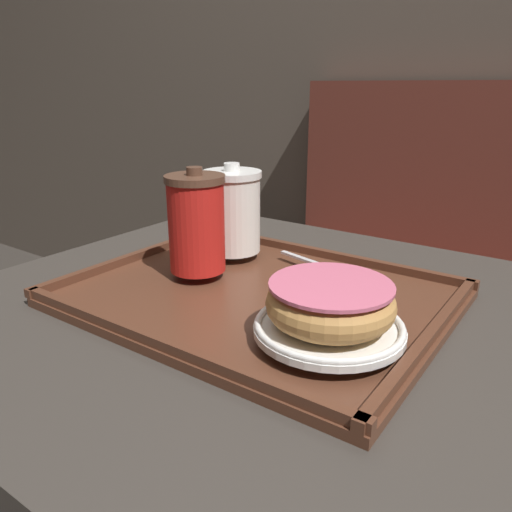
% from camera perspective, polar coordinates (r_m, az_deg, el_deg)
% --- Properties ---
extents(wall_behind, '(8.00, 0.05, 2.40)m').
position_cam_1_polar(wall_behind, '(1.66, 24.91, 24.72)').
color(wall_behind, brown).
rests_on(wall_behind, ground_plane).
extents(booth_bench, '(1.29, 0.44, 1.00)m').
position_cam_1_polar(booth_bench, '(1.55, 24.70, -8.69)').
color(booth_bench, brown).
rests_on(booth_bench, ground_plane).
extents(cafe_table, '(0.81, 0.76, 0.71)m').
position_cam_1_polar(cafe_table, '(0.77, 0.19, -17.32)').
color(cafe_table, '#38332D').
rests_on(cafe_table, ground_plane).
extents(serving_tray, '(0.48, 0.38, 0.02)m').
position_cam_1_polar(serving_tray, '(0.68, 0.00, -4.50)').
color(serving_tray, '#512D1E').
rests_on(serving_tray, cafe_table).
extents(coffee_cup_front, '(0.08, 0.08, 0.15)m').
position_cam_1_polar(coffee_cup_front, '(0.71, -7.01, 3.71)').
color(coffee_cup_front, red).
rests_on(coffee_cup_front, serving_tray).
extents(coffee_cup_rear, '(0.09, 0.09, 0.14)m').
position_cam_1_polar(coffee_cup_rear, '(0.80, -2.71, 5.16)').
color(coffee_cup_rear, white).
rests_on(coffee_cup_rear, serving_tray).
extents(plate_with_chocolate_donut, '(0.17, 0.17, 0.01)m').
position_cam_1_polar(plate_with_chocolate_donut, '(0.55, 8.34, -8.03)').
color(plate_with_chocolate_donut, white).
rests_on(plate_with_chocolate_donut, serving_tray).
extents(donut_chocolate_glazed, '(0.14, 0.14, 0.04)m').
position_cam_1_polar(donut_chocolate_glazed, '(0.54, 8.48, -5.26)').
color(donut_chocolate_glazed, tan).
rests_on(donut_chocolate_glazed, plate_with_chocolate_donut).
extents(spoon, '(0.17, 0.06, 0.01)m').
position_cam_1_polar(spoon, '(0.72, 9.86, -1.74)').
color(spoon, silver).
rests_on(spoon, serving_tray).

